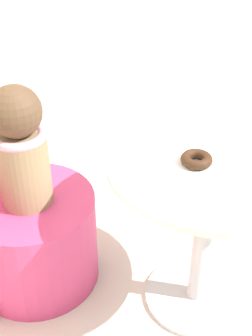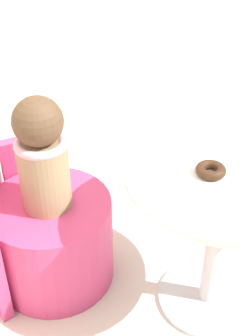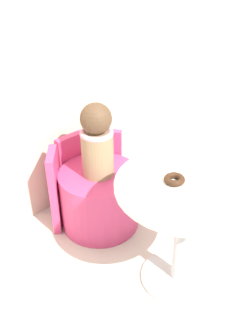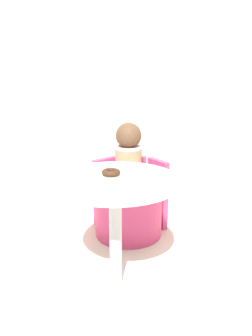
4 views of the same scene
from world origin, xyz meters
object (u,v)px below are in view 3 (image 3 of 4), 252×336
(tub_chair, at_px, (100,198))
(round_table, at_px, (183,211))
(child_figure, at_px, (97,140))
(donut, at_px, (174,179))

(tub_chair, bearing_deg, round_table, -89.14)
(tub_chair, height_order, child_figure, child_figure)
(child_figure, height_order, donut, child_figure)
(round_table, relative_size, tub_chair, 1.37)
(donut, bearing_deg, round_table, -58.75)
(round_table, xyz_separation_m, donut, (-0.03, 0.05, 0.20))
(round_table, bearing_deg, donut, 121.25)
(round_table, height_order, tub_chair, round_table)
(child_figure, relative_size, donut, 4.56)
(tub_chair, height_order, donut, donut)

